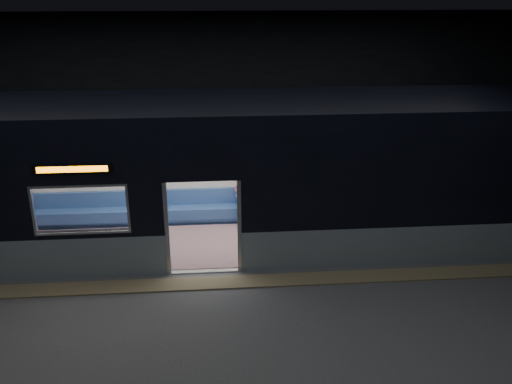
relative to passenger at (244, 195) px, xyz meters
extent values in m
cube|color=#47494C|center=(-1.00, -3.55, -0.76)|extent=(24.00, 14.00, 0.01)
cube|color=black|center=(-1.00, -3.55, 4.23)|extent=(24.00, 14.00, 0.04)
cube|color=black|center=(-1.00, 3.43, 1.75)|extent=(24.00, 0.04, 5.00)
cube|color=#8C7F59|center=(-1.00, -3.00, -0.74)|extent=(22.80, 0.50, 0.03)
cube|color=#83959C|center=(3.85, -2.49, -0.30)|extent=(8.30, 0.12, 0.90)
cube|color=black|center=(3.85, -2.49, 1.30)|extent=(8.30, 0.12, 2.30)
cube|color=black|center=(-1.00, -2.49, 1.87)|extent=(1.40, 0.12, 1.15)
cube|color=#B7BABC|center=(-1.74, -2.49, 0.27)|extent=(0.08, 0.14, 2.05)
cube|color=#B7BABC|center=(-0.26, -2.49, 0.27)|extent=(0.08, 0.14, 2.05)
cube|color=black|center=(-3.45, -2.57, 1.64)|extent=(1.50, 0.04, 0.18)
cube|color=orange|center=(-3.45, -2.58, 1.64)|extent=(1.34, 0.03, 0.12)
cube|color=beige|center=(-1.00, 0.39, 0.85)|extent=(18.00, 0.12, 3.20)
cube|color=black|center=(-1.00, -1.05, 2.52)|extent=(18.00, 3.00, 0.15)
cube|color=#8C6666|center=(-1.00, -1.05, -0.73)|extent=(17.76, 2.76, 0.04)
cube|color=beige|center=(-1.00, -1.05, 1.60)|extent=(17.76, 2.76, 0.10)
cube|color=#324D92|center=(-1.00, 0.07, -0.51)|extent=(11.00, 0.48, 0.41)
cube|color=#324D92|center=(-1.00, 0.26, -0.10)|extent=(11.00, 0.10, 0.40)
cube|color=#7D5B68|center=(-4.30, -2.14, -0.51)|extent=(4.40, 0.48, 0.41)
cube|color=#7D5B68|center=(2.30, -2.14, -0.51)|extent=(4.40, 0.48, 0.41)
cylinder|color=silver|center=(-1.95, -2.18, 0.42)|extent=(0.04, 0.04, 2.26)
cylinder|color=silver|center=(-1.95, 0.08, 0.42)|extent=(0.04, 0.04, 2.26)
cylinder|color=silver|center=(-0.05, -2.18, 0.42)|extent=(0.04, 0.04, 2.26)
cylinder|color=silver|center=(-0.05, 0.08, 0.42)|extent=(0.04, 0.04, 2.26)
cylinder|color=silver|center=(-1.00, 0.03, 1.20)|extent=(11.00, 0.03, 0.03)
cube|color=black|center=(-0.09, -0.13, -0.23)|extent=(0.15, 0.41, 0.14)
cube|color=black|center=(0.09, -0.13, -0.23)|extent=(0.15, 0.41, 0.14)
cylinder|color=black|center=(-0.09, -0.32, -0.50)|extent=(0.10, 0.10, 0.43)
cylinder|color=black|center=(0.09, -0.32, -0.50)|extent=(0.10, 0.10, 0.43)
cube|color=#E5707F|center=(0.00, 0.04, -0.22)|extent=(0.35, 0.19, 0.18)
cylinder|color=#E5707F|center=(0.00, 0.07, 0.09)|extent=(0.35, 0.35, 0.46)
sphere|color=tan|center=(0.00, 0.05, 0.42)|extent=(0.19, 0.19, 0.19)
sphere|color=black|center=(0.00, 0.08, 0.45)|extent=(0.19, 0.19, 0.19)
cube|color=black|center=(-0.04, -0.20, -0.11)|extent=(0.23, 0.20, 0.11)
cube|color=white|center=(1.91, 0.31, 0.68)|extent=(0.89, 0.03, 0.58)
camera|label=1|loc=(-0.76, -12.65, 4.93)|focal=38.00mm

